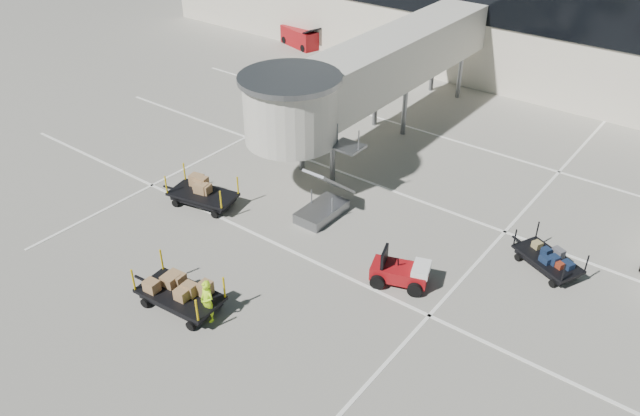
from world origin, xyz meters
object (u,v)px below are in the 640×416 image
(suitcase_cart, at_px, (547,259))
(box_cart_far, at_px, (204,194))
(box_cart_near, at_px, (179,293))
(ground_worker, at_px, (207,301))
(belt_loader, at_px, (301,37))
(baggage_tug, at_px, (401,272))

(suitcase_cart, xyz_separation_m, box_cart_far, (-14.91, -5.12, 0.10))
(box_cart_far, bearing_deg, box_cart_near, -62.41)
(box_cart_far, relative_size, ground_worker, 2.29)
(suitcase_cart, bearing_deg, belt_loader, 172.78)
(baggage_tug, bearing_deg, box_cart_near, -152.57)
(box_cart_near, height_order, box_cart_far, box_cart_near)
(baggage_tug, distance_m, belt_loader, 30.47)
(suitcase_cart, distance_m, belt_loader, 31.13)
(box_cart_near, bearing_deg, box_cart_far, 124.12)
(baggage_tug, xyz_separation_m, belt_loader, (-22.10, 20.97, 0.17))
(suitcase_cart, bearing_deg, box_cart_far, -136.24)
(box_cart_near, height_order, ground_worker, ground_worker)
(ground_worker, bearing_deg, box_cart_far, 142.43)
(box_cart_far, height_order, belt_loader, belt_loader)
(box_cart_near, bearing_deg, ground_worker, 0.41)
(suitcase_cart, xyz_separation_m, belt_loader, (-26.39, 16.51, 0.23))
(box_cart_near, height_order, belt_loader, belt_loader)
(box_cart_near, bearing_deg, baggage_tug, 41.56)
(baggage_tug, xyz_separation_m, box_cart_near, (-6.00, -6.33, 0.07))
(baggage_tug, xyz_separation_m, box_cart_far, (-10.62, -0.66, 0.03))
(baggage_tug, height_order, ground_worker, ground_worker)
(box_cart_far, xyz_separation_m, ground_worker, (6.04, -5.54, 0.31))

